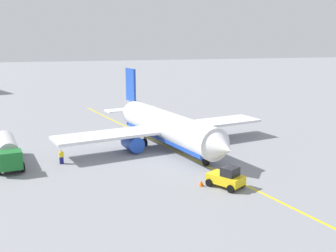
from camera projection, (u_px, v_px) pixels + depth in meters
ground_plane at (168, 147)px, 56.88m from camera, size 400.00×400.00×0.00m
airplane at (166, 127)px, 56.67m from camera, size 29.42×30.83×9.92m
fuel_tanker at (8, 150)px, 49.23m from camera, size 10.98×4.40×3.15m
pushback_tug at (227, 178)px, 41.75m from camera, size 4.11×3.79×2.20m
refueling_worker at (61, 157)px, 49.44m from camera, size 0.47×0.59×1.71m
safety_cone_nose at (201, 183)px, 42.20m from camera, size 0.56×0.56×0.62m
taxi_line_marking at (168, 147)px, 56.88m from camera, size 69.32×17.32×0.01m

